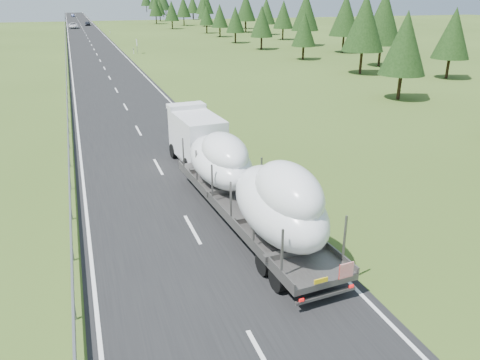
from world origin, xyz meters
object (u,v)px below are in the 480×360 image
object	(u,v)px
distant_van	(73,26)
distant_car_dark	(88,23)
highway_sign	(137,43)
distant_car_blue	(73,15)
boat_truck	(236,170)

from	to	relation	value
distant_van	distant_car_dark	world-z (taller)	distant_van
highway_sign	distant_car_blue	size ratio (longest dim) A/B	0.66
distant_car_dark	distant_car_blue	distance (m)	73.75
boat_truck	distant_car_blue	world-z (taller)	boat_truck
highway_sign	boat_truck	xyz separation A→B (m)	(-4.64, -69.83, 0.43)
highway_sign	distant_car_dark	bearing A→B (deg)	93.25
boat_truck	distant_car_dark	bearing A→B (deg)	90.14
boat_truck	distant_car_dark	size ratio (longest dim) A/B	4.41
boat_truck	distant_car_dark	xyz separation A→B (m)	(-0.38, 158.25, -1.51)
distant_van	distant_car_dark	xyz separation A→B (m)	(4.84, 13.10, -0.14)
distant_car_blue	distant_van	bearing A→B (deg)	-91.95
distant_van	distant_car_dark	distance (m)	13.96
highway_sign	boat_truck	distance (m)	69.99
distant_van	distant_car_blue	world-z (taller)	distant_van
distant_van	highway_sign	bearing A→B (deg)	-83.07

